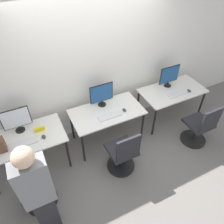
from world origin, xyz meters
name	(u,v)px	position (x,y,z in m)	size (l,w,h in m)	color
ground_plane	(115,151)	(0.00, 0.00, 0.00)	(20.00, 20.00, 0.00)	slate
wall_back	(94,64)	(0.00, 0.82, 1.40)	(12.00, 0.05, 2.80)	silver
desk_left	(24,141)	(-1.43, 0.35, 0.64)	(1.27, 0.69, 0.71)	silver
monitor_left	(16,120)	(-1.43, 0.54, 0.94)	(0.43, 0.15, 0.44)	black
keyboard_left	(23,143)	(-1.43, 0.24, 0.72)	(0.42, 0.14, 0.02)	silver
mouse_left	(44,137)	(-1.13, 0.22, 0.72)	(0.06, 0.09, 0.03)	#333333
office_chair_left	(37,191)	(-1.44, -0.41, 0.38)	(0.48, 0.48, 0.92)	black
person_left	(38,192)	(-1.38, -0.78, 0.92)	(0.36, 0.22, 1.68)	#232328
desk_center	(107,114)	(0.00, 0.35, 0.64)	(1.27, 0.69, 0.71)	silver
monitor_center	(102,94)	(0.00, 0.55, 0.94)	(0.43, 0.15, 0.44)	black
keyboard_center	(110,116)	(0.00, 0.21, 0.72)	(0.42, 0.14, 0.02)	silver
mouse_center	(124,110)	(0.28, 0.23, 0.72)	(0.06, 0.09, 0.03)	#333333
office_chair_center	(123,154)	(-0.06, -0.38, 0.38)	(0.48, 0.48, 0.92)	black
desk_right	(172,93)	(1.43, 0.35, 0.64)	(1.27, 0.69, 0.71)	silver
monitor_right	(169,76)	(1.43, 0.52, 0.94)	(0.43, 0.15, 0.44)	black
keyboard_right	(177,94)	(1.43, 0.20, 0.72)	(0.42, 0.14, 0.02)	silver
mouse_right	(189,91)	(1.69, 0.18, 0.72)	(0.06, 0.09, 0.03)	#333333
office_chair_right	(200,128)	(1.48, -0.47, 0.38)	(0.48, 0.48, 0.92)	black
placard_left	(40,129)	(-1.15, 0.38, 0.75)	(0.16, 0.03, 0.08)	yellow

